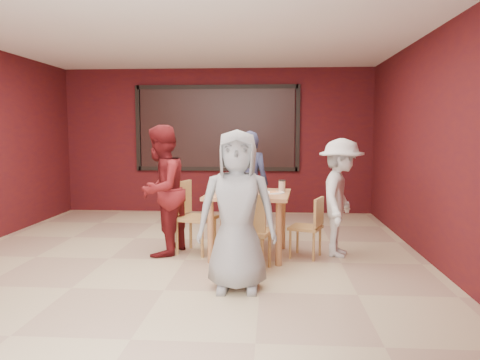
# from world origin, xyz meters

# --- Properties ---
(floor) EXTENTS (7.00, 7.00, 0.00)m
(floor) POSITION_xyz_m (0.00, 0.00, 0.00)
(floor) COLOR #CDB98E
(floor) RESTS_ON ground
(window_blinds) EXTENTS (3.00, 0.02, 1.50)m
(window_blinds) POSITION_xyz_m (0.00, 3.45, 1.65)
(window_blinds) COLOR black
(dining_table) EXTENTS (1.11, 1.11, 0.96)m
(dining_table) POSITION_xyz_m (0.78, 0.27, 0.71)
(dining_table) COLOR #B67C4A
(dining_table) RESTS_ON floor
(chair_front) EXTENTS (0.53, 0.53, 0.91)m
(chair_front) POSITION_xyz_m (0.82, -0.45, 0.51)
(chair_front) COLOR #B59146
(chair_front) RESTS_ON floor
(chair_back) EXTENTS (0.41, 0.41, 0.82)m
(chair_back) POSITION_xyz_m (0.79, 0.98, 0.46)
(chair_back) COLOR #B59146
(chair_back) RESTS_ON floor
(chair_left) EXTENTS (0.58, 0.58, 0.94)m
(chair_left) POSITION_xyz_m (0.01, 0.38, 0.53)
(chair_left) COLOR #B59146
(chair_left) RESTS_ON floor
(chair_right) EXTENTS (0.48, 0.48, 0.77)m
(chair_right) POSITION_xyz_m (1.56, 0.21, 0.43)
(chair_right) COLOR #B59146
(chair_right) RESTS_ON floor
(diner_front) EXTENTS (0.81, 0.54, 1.61)m
(diner_front) POSITION_xyz_m (0.73, -1.05, 0.81)
(diner_front) COLOR gray
(diner_front) RESTS_ON floor
(diner_back) EXTENTS (0.62, 0.44, 1.60)m
(diner_back) POSITION_xyz_m (0.73, 1.40, 0.80)
(diner_back) COLOR #2F3354
(diner_back) RESTS_ON floor
(diner_left) EXTENTS (0.80, 0.93, 1.67)m
(diner_left) POSITION_xyz_m (-0.35, 0.25, 0.84)
(diner_left) COLOR maroon
(diner_left) RESTS_ON floor
(diner_right) EXTENTS (0.80, 1.09, 1.51)m
(diner_right) POSITION_xyz_m (1.95, 0.35, 0.75)
(diner_right) COLOR silver
(diner_right) RESTS_ON floor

